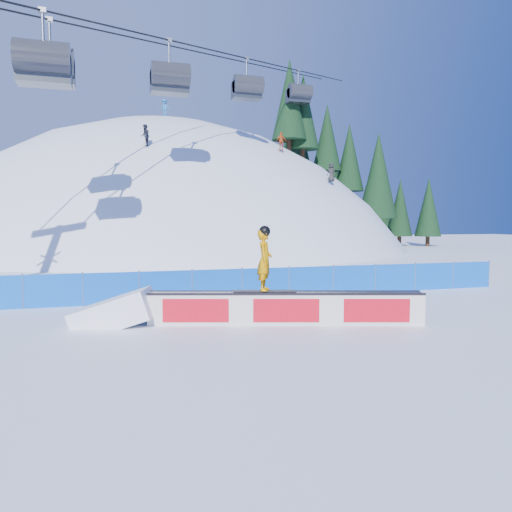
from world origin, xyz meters
name	(u,v)px	position (x,y,z in m)	size (l,w,h in m)	color
ground	(310,318)	(0.00, 0.00, 0.00)	(160.00, 160.00, 0.00)	white
snow_hill	(164,405)	(0.00, 42.00, -18.00)	(64.00, 64.00, 64.00)	silver
treeline	(355,169)	(22.86, 40.02, 9.27)	(20.65, 12.27, 19.88)	black
safety_fence	(266,283)	(0.00, 4.50, 0.60)	(22.05, 0.05, 1.30)	blue
chairlift	(235,58)	(4.74, 27.49, 16.89)	(40.80, 41.70, 22.00)	gray
rail_box	(286,308)	(-1.06, -0.66, 0.49)	(8.03, 2.92, 0.99)	silver
snow_ramp	(115,324)	(-5.97, 0.83, 0.00)	(2.28, 1.52, 0.85)	white
snowboarder	(265,259)	(-1.66, -0.47, 1.96)	(1.91, 0.87, 1.97)	black
distant_skiers	(219,134)	(3.82, 29.63, 10.82)	(17.12, 12.44, 8.54)	black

